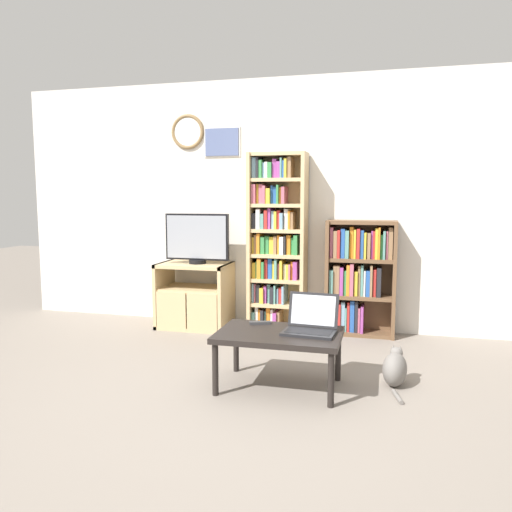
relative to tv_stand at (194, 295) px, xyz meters
The scene contains 10 objects.
ground_plane 2.15m from the tv_stand, 64.12° to the right, with size 18.00×18.00×0.00m, color gray.
wall_back 1.37m from the tv_stand, 19.17° to the left, with size 6.09×0.09×2.60m.
tv_stand is the anchor object (origin of this frame).
television 0.60m from the tv_stand, ahead, with size 0.68×0.18×0.52m.
bookshelf_tall 1.03m from the tv_stand, ahead, with size 0.59×0.30×1.82m.
bookshelf_short 1.71m from the tv_stand, ahead, with size 0.68×0.27×1.15m.
coffee_table 1.89m from the tv_stand, 49.64° to the right, with size 0.89×0.59×0.41m.
laptop 1.99m from the tv_stand, 43.66° to the right, with size 0.39×0.32×0.27m.
remote_near_laptop 1.62m from the tv_stand, 50.49° to the right, with size 0.17×0.10×0.02m.
cat 2.36m from the tv_stand, 30.05° to the right, with size 0.21×0.50×0.28m.
Camera 1 is at (1.01, -2.95, 1.38)m, focal length 35.00 mm.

